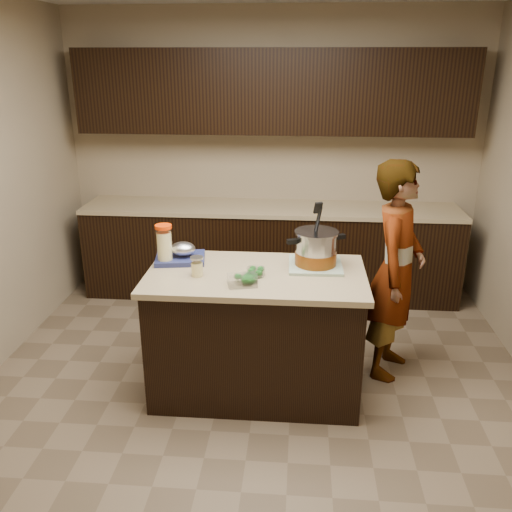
% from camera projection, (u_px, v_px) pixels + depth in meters
% --- Properties ---
extents(ground_plane, '(4.00, 4.00, 0.00)m').
position_uv_depth(ground_plane, '(256.00, 388.00, 3.91)').
color(ground_plane, brown).
rests_on(ground_plane, ground).
extents(room_shell, '(4.04, 4.04, 2.72)m').
position_uv_depth(room_shell, '(256.00, 150.00, 3.32)').
color(room_shell, tan).
rests_on(room_shell, ground).
extents(back_cabinets, '(3.60, 0.63, 2.33)m').
position_uv_depth(back_cabinets, '(271.00, 201.00, 5.21)').
color(back_cabinets, black).
rests_on(back_cabinets, ground).
extents(island, '(1.46, 0.81, 0.90)m').
position_uv_depth(island, '(256.00, 333.00, 3.76)').
color(island, black).
rests_on(island, ground).
extents(dish_towel, '(0.37, 0.37, 0.02)m').
position_uv_depth(dish_towel, '(315.00, 265.00, 3.71)').
color(dish_towel, '#57825F').
rests_on(dish_towel, island).
extents(stock_pot, '(0.40, 0.39, 0.42)m').
position_uv_depth(stock_pot, '(316.00, 250.00, 3.67)').
color(stock_pot, '#B7B7BC').
rests_on(stock_pot, dish_towel).
extents(lemonade_pitcher, '(0.14, 0.14, 0.28)m').
position_uv_depth(lemonade_pitcher, '(164.00, 246.00, 3.71)').
color(lemonade_pitcher, '#F3E394').
rests_on(lemonade_pitcher, island).
extents(mason_jar, '(0.09, 0.09, 0.14)m').
position_uv_depth(mason_jar, '(197.00, 267.00, 3.53)').
color(mason_jar, '#F3E394').
rests_on(mason_jar, island).
extents(broccoli_tub_left, '(0.15, 0.15, 0.06)m').
position_uv_depth(broccoli_tub_left, '(256.00, 272.00, 3.54)').
color(broccoli_tub_left, silver).
rests_on(broccoli_tub_left, island).
extents(broccoli_tub_right, '(0.12, 0.12, 0.05)m').
position_uv_depth(broccoli_tub_right, '(250.00, 279.00, 3.45)').
color(broccoli_tub_right, silver).
rests_on(broccoli_tub_right, island).
extents(broccoli_tub_rect, '(0.21, 0.17, 0.06)m').
position_uv_depth(broccoli_tub_rect, '(242.00, 281.00, 3.40)').
color(broccoli_tub_rect, silver).
rests_on(broccoli_tub_rect, island).
extents(blue_tray, '(0.38, 0.32, 0.13)m').
position_uv_depth(blue_tray, '(181.00, 255.00, 3.80)').
color(blue_tray, navy).
rests_on(blue_tray, island).
extents(person, '(0.57, 0.68, 1.61)m').
position_uv_depth(person, '(396.00, 271.00, 3.89)').
color(person, gray).
rests_on(person, ground).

